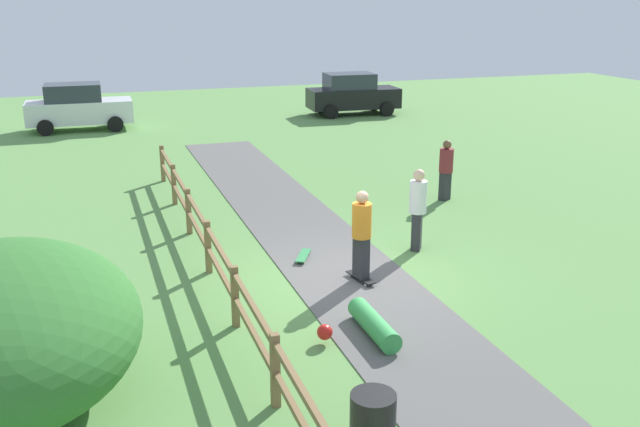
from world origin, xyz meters
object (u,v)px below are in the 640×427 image
at_px(parked_car_white, 78,107).
at_px(skateboard_loose, 303,256).
at_px(bystander_maroon, 446,167).
at_px(skater_riding, 362,231).
at_px(bystander_white, 418,206).
at_px(parked_car_black, 352,94).
at_px(skater_fallen, 370,325).

bearing_deg(parked_car_white, skateboard_loose, -75.93).
bearing_deg(bystander_maroon, skater_riding, -133.32).
bearing_deg(bystander_white, parked_car_black, 73.16).
distance_m(skater_fallen, skateboard_loose, 3.72).
distance_m(skateboard_loose, bystander_maroon, 5.99).
bearing_deg(skateboard_loose, bystander_maroon, 31.42).
xyz_separation_m(skater_fallen, bystander_maroon, (5.08, 6.81, 0.72)).
height_order(skater_fallen, bystander_maroon, bystander_maroon).
relative_size(skater_fallen, parked_car_black, 0.35).
xyz_separation_m(skateboard_loose, parked_car_black, (7.84, 17.24, 0.87)).
bearing_deg(parked_car_black, bystander_white, -106.84).
bearing_deg(skater_fallen, parked_car_black, 69.44).
xyz_separation_m(bystander_white, parked_car_white, (-6.88, 17.46, -0.06)).
distance_m(bystander_maroon, parked_car_black, 14.42).
height_order(skateboard_loose, parked_car_black, parked_car_black).
height_order(skater_riding, bystander_white, skater_riding).
xyz_separation_m(skateboard_loose, bystander_white, (2.56, -0.23, 0.93)).
height_order(skater_riding, parked_car_black, parked_car_black).
bearing_deg(bystander_maroon, bystander_white, -127.01).
bearing_deg(skater_riding, skateboard_loose, 115.05).
bearing_deg(skater_fallen, bystander_maroon, 53.30).
bearing_deg(skater_riding, skater_fallen, -108.34).
bearing_deg(bystander_maroon, skater_fallen, -126.70).
distance_m(skater_riding, parked_car_white, 19.42).
bearing_deg(bystander_white, skater_riding, -145.03).
height_order(skateboard_loose, bystander_white, bystander_white).
height_order(skateboard_loose, bystander_maroon, bystander_maroon).
relative_size(skateboard_loose, bystander_maroon, 0.48).
distance_m(parked_car_black, parked_car_white, 12.16).
relative_size(skater_riding, skateboard_loose, 2.31).
bearing_deg(parked_car_white, skater_riding, -74.98).
height_order(parked_car_black, parked_car_white, same).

